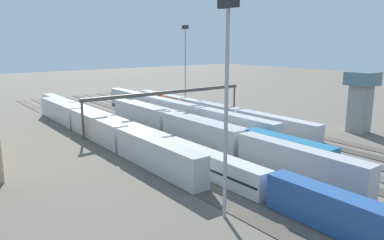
% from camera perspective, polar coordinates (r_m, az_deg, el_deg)
% --- Properties ---
extents(ground_plane, '(400.00, 400.00, 0.00)m').
position_cam_1_polar(ground_plane, '(89.93, -2.06, -1.31)').
color(ground_plane, '#60594F').
extents(track_bed_0, '(140.00, 2.80, 0.12)m').
position_cam_1_polar(track_bed_0, '(102.43, 7.14, 0.27)').
color(track_bed_0, '#4C443D').
rests_on(track_bed_0, ground_plane).
extents(track_bed_1, '(140.00, 2.80, 0.12)m').
position_cam_1_polar(track_bed_1, '(99.07, 5.06, -0.08)').
color(track_bed_1, '#3D3833').
rests_on(track_bed_1, ground_plane).
extents(track_bed_2, '(140.00, 2.80, 0.12)m').
position_cam_1_polar(track_bed_2, '(95.86, 2.84, -0.45)').
color(track_bed_2, '#3D3833').
rests_on(track_bed_2, ground_plane).
extents(track_bed_3, '(140.00, 2.80, 0.12)m').
position_cam_1_polar(track_bed_3, '(92.80, 0.47, -0.85)').
color(track_bed_3, '#4C443D').
rests_on(track_bed_3, ground_plane).
extents(track_bed_4, '(140.00, 2.80, 0.12)m').
position_cam_1_polar(track_bed_4, '(89.92, -2.06, -1.27)').
color(track_bed_4, '#3D3833').
rests_on(track_bed_4, ground_plane).
extents(track_bed_5, '(140.00, 2.80, 0.12)m').
position_cam_1_polar(track_bed_5, '(87.23, -4.75, -1.72)').
color(track_bed_5, '#3D3833').
rests_on(track_bed_5, ground_plane).
extents(track_bed_6, '(140.00, 2.80, 0.12)m').
position_cam_1_polar(track_bed_6, '(84.75, -7.61, -2.19)').
color(track_bed_6, '#4C443D').
rests_on(track_bed_6, ground_plane).
extents(track_bed_7, '(140.00, 2.80, 0.12)m').
position_cam_1_polar(track_bed_7, '(82.49, -10.63, -2.68)').
color(track_bed_7, '#4C443D').
rests_on(track_bed_7, ground_plane).
extents(track_bed_8, '(140.00, 2.80, 0.12)m').
position_cam_1_polar(track_bed_8, '(80.49, -13.81, -3.19)').
color(track_bed_8, '#4C443D').
rests_on(track_bed_8, ground_plane).
extents(train_on_track_3, '(71.40, 3.06, 5.00)m').
position_cam_1_polar(train_on_track_3, '(99.69, -2.79, 1.52)').
color(train_on_track_3, silver).
rests_on(train_on_track_3, ground_plane).
extents(train_on_track_7, '(114.80, 3.06, 4.40)m').
position_cam_1_polar(train_on_track_7, '(78.91, -9.52, -1.80)').
color(train_on_track_7, '#285193').
rests_on(train_on_track_7, ground_plane).
extents(train_on_track_2, '(10.00, 3.00, 5.00)m').
position_cam_1_polar(train_on_track_2, '(114.22, -4.76, 2.59)').
color(train_on_track_2, '#D85914').
rests_on(train_on_track_2, ground_plane).
extents(train_on_track_1, '(71.40, 3.00, 3.80)m').
position_cam_1_polar(train_on_track_1, '(103.64, 2.61, 1.59)').
color(train_on_track_1, silver).
rests_on(train_on_track_1, ground_plane).
extents(train_on_track_4, '(66.40, 3.00, 4.40)m').
position_cam_1_polar(train_on_track_4, '(82.15, 1.69, -1.06)').
color(train_on_track_4, '#1E6B9E').
rests_on(train_on_track_4, ground_plane).
extents(train_on_track_5, '(71.40, 3.00, 5.00)m').
position_cam_1_polar(train_on_track_5, '(75.04, 1.20, -1.91)').
color(train_on_track_5, '#B7BABF').
rests_on(train_on_track_5, ground_plane).
extents(train_on_track_8, '(71.40, 3.00, 5.00)m').
position_cam_1_polar(train_on_track_8, '(81.31, -14.35, -1.20)').
color(train_on_track_8, '#B7BABF').
rests_on(train_on_track_8, ground_plane).
extents(light_mast_1, '(2.80, 0.70, 25.24)m').
position_cam_1_polar(light_mast_1, '(41.61, 5.35, 5.99)').
color(light_mast_1, '#9EA0A5').
rests_on(light_mast_1, ground_plane).
extents(light_mast_2, '(2.80, 0.70, 25.87)m').
position_cam_1_polar(light_mast_2, '(124.57, -1.04, 10.07)').
color(light_mast_2, '#9EA0A5').
rests_on(light_mast_2, ground_plane).
extents(signal_gantry, '(0.70, 45.00, 8.80)m').
position_cam_1_polar(signal_gantry, '(91.82, -3.56, 3.90)').
color(signal_gantry, '#4C4742').
rests_on(signal_gantry, ground_plane).
extents(control_tower, '(6.00, 6.00, 13.89)m').
position_cam_1_polar(control_tower, '(93.34, 24.47, 3.17)').
color(control_tower, gray).
rests_on(control_tower, ground_plane).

